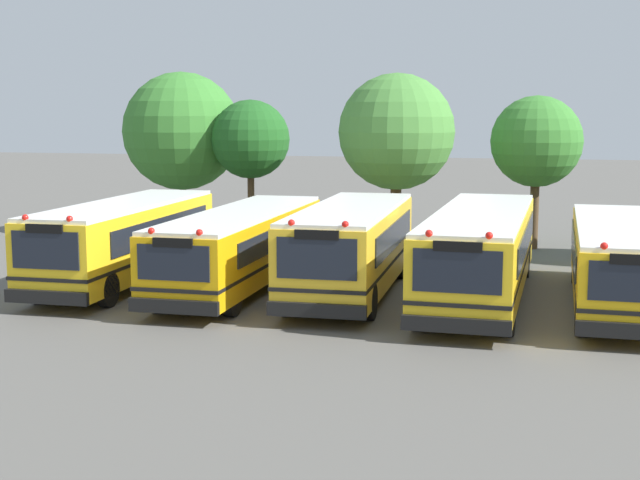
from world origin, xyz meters
name	(u,v)px	position (x,y,z in m)	size (l,w,h in m)	color
ground_plane	(355,293)	(0.00, 0.00, 0.00)	(160.00, 160.00, 0.00)	#595651
school_bus_0	(125,239)	(-7.50, -0.18, 1.44)	(2.55, 9.89, 2.74)	yellow
school_bus_1	(241,245)	(-3.67, 0.10, 1.34)	(2.48, 10.97, 2.53)	#EAA80C
school_bus_2	(351,246)	(-0.10, -0.15, 1.47)	(2.76, 9.61, 2.80)	yellow
school_bus_3	(480,251)	(3.72, 0.07, 1.44)	(2.92, 11.60, 2.74)	yellow
school_bus_4	(619,260)	(7.60, -0.11, 1.33)	(2.69, 10.43, 2.52)	yellow
tree_0	(184,132)	(-9.85, 10.66, 4.59)	(5.15, 5.15, 7.19)	#4C3823
tree_1	(251,139)	(-6.53, 9.89, 4.31)	(3.31, 3.31, 5.97)	#4C3823
tree_2	(394,133)	(-0.26, 8.79, 4.64)	(4.55, 4.55, 6.97)	#4C3823
tree_3	(535,142)	(5.13, 10.36, 4.27)	(3.62, 3.62, 6.11)	#4C3823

